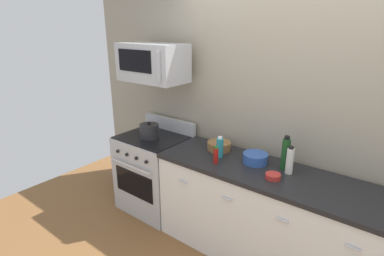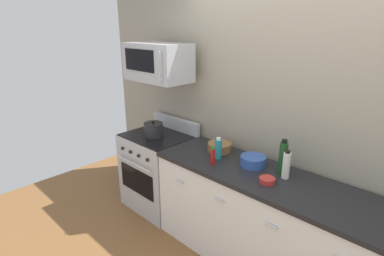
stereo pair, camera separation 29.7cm
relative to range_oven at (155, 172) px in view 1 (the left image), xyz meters
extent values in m
cube|color=#9E937F|center=(1.44, 0.41, 0.88)|extent=(5.22, 0.10, 2.70)
cube|color=white|center=(1.44, 0.00, -0.03)|extent=(2.10, 0.62, 0.88)
cube|color=black|center=(1.44, 0.00, 0.43)|extent=(2.13, 0.65, 0.04)
cylinder|color=silver|center=(0.71, -0.33, 0.25)|extent=(0.10, 0.02, 0.02)
cylinder|color=silver|center=(1.20, -0.33, 0.25)|extent=(0.10, 0.02, 0.02)
cylinder|color=silver|center=(1.69, -0.33, 0.25)|extent=(0.10, 0.02, 0.02)
cylinder|color=silver|center=(2.18, -0.33, 0.25)|extent=(0.10, 0.02, 0.02)
cube|color=#B7BABF|center=(0.00, 0.00, -0.01)|extent=(0.76, 0.64, 0.91)
cube|color=black|center=(0.00, -0.33, -0.02)|extent=(0.58, 0.01, 0.30)
cylinder|color=#B7BABF|center=(0.00, -0.36, 0.21)|extent=(0.61, 0.02, 0.02)
cube|color=#B7BABF|center=(0.00, 0.29, 0.52)|extent=(0.76, 0.06, 0.16)
cube|color=black|center=(0.00, 0.00, 0.45)|extent=(0.73, 0.61, 0.01)
cylinder|color=black|center=(-0.23, -0.34, 0.32)|extent=(0.04, 0.02, 0.04)
cylinder|color=black|center=(-0.08, -0.34, 0.32)|extent=(0.04, 0.02, 0.04)
cylinder|color=black|center=(0.08, -0.34, 0.32)|extent=(0.04, 0.02, 0.04)
cylinder|color=black|center=(0.23, -0.34, 0.32)|extent=(0.04, 0.02, 0.04)
cube|color=#B7BABF|center=(0.00, 0.05, 1.28)|extent=(0.74, 0.40, 0.40)
cube|color=black|center=(-0.06, -0.16, 1.31)|extent=(0.48, 0.01, 0.22)
cube|color=#B7BABF|center=(0.30, -0.17, 1.28)|extent=(0.02, 0.04, 0.30)
cylinder|color=#B21914|center=(0.95, -0.14, 0.52)|extent=(0.04, 0.04, 0.14)
cylinder|color=#19721E|center=(0.95, -0.14, 0.60)|extent=(0.03, 0.03, 0.01)
cylinder|color=#19471E|center=(1.50, 0.13, 0.59)|extent=(0.07, 0.07, 0.28)
cylinder|color=black|center=(1.50, 0.13, 0.75)|extent=(0.05, 0.05, 0.03)
cylinder|color=silver|center=(1.56, 0.08, 0.56)|extent=(0.06, 0.06, 0.23)
cylinder|color=black|center=(1.56, 0.08, 0.69)|extent=(0.04, 0.04, 0.02)
cylinder|color=teal|center=(0.91, -0.01, 0.54)|extent=(0.07, 0.07, 0.19)
cylinder|color=white|center=(0.91, -0.01, 0.65)|extent=(0.04, 0.04, 0.02)
cylinder|color=#B72D28|center=(1.50, -0.10, 0.47)|extent=(0.13, 0.13, 0.04)
torus|color=#B72D28|center=(1.50, -0.10, 0.49)|extent=(0.13, 0.13, 0.01)
cylinder|color=#B72D28|center=(1.50, -0.10, 0.45)|extent=(0.07, 0.07, 0.01)
cylinder|color=#2D519E|center=(1.24, 0.09, 0.50)|extent=(0.23, 0.23, 0.09)
torus|color=#2D519E|center=(1.24, 0.09, 0.54)|extent=(0.23, 0.23, 0.01)
cylinder|color=#2D519E|center=(1.24, 0.09, 0.46)|extent=(0.13, 0.13, 0.01)
cylinder|color=brown|center=(0.81, 0.14, 0.49)|extent=(0.24, 0.24, 0.08)
torus|color=brown|center=(0.81, 0.14, 0.53)|extent=(0.24, 0.24, 0.01)
cylinder|color=brown|center=(0.81, 0.14, 0.46)|extent=(0.13, 0.13, 0.01)
cylinder|color=#262628|center=(0.00, -0.05, 0.53)|extent=(0.22, 0.22, 0.16)
sphere|color=black|center=(0.00, -0.05, 0.63)|extent=(0.04, 0.04, 0.04)
camera|label=1|loc=(2.33, -2.28, 1.66)|focal=28.17mm
camera|label=2|loc=(2.56, -2.08, 1.66)|focal=28.17mm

